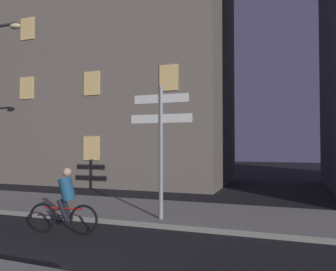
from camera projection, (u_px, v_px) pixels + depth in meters
sidewalk_kerb at (139, 210)px, 10.47m from camera, size 40.00×3.38×0.14m
signpost at (161, 138)px, 9.01m from camera, size 1.79×0.12×3.66m
cyclist at (65, 203)px, 8.01m from camera, size 1.81×0.38×1.61m
building_left_block at (123, 48)px, 19.71m from camera, size 12.30×6.82×16.05m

